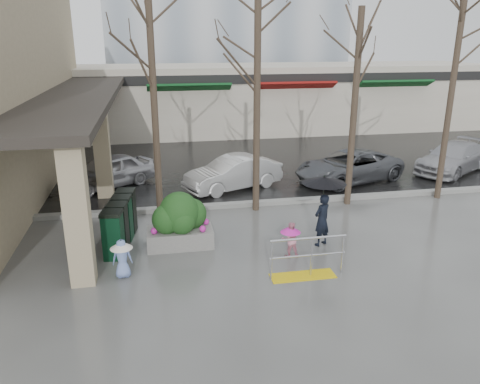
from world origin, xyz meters
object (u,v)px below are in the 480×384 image
object	(u,v)px
planter	(180,221)
car_b	(233,173)
tree_east	(458,43)
news_boxes	(120,222)
tree_west	(151,54)
car_a	(107,171)
handrail	(306,262)
car_c	(349,166)
car_d	(453,158)
child_pink	(290,237)
woman	(323,201)
tree_midwest	(258,49)
child_blue	(122,255)
tree_mideast	(358,61)

from	to	relation	value
planter	car_b	size ratio (longest dim) A/B	0.48
tree_east	news_boxes	size ratio (longest dim) A/B	3.02
tree_west	planter	world-z (taller)	tree_west
tree_west	car_a	xyz separation A→B (m)	(-1.90, 3.57, -4.45)
handrail	tree_west	distance (m)	7.52
handrail	tree_west	bearing A→B (deg)	124.99
car_c	car_d	distance (m)	5.07
handrail	child_pink	world-z (taller)	handrail
car_d	woman	bearing A→B (deg)	-84.41
child_pink	car_c	world-z (taller)	car_c
tree_midwest	news_boxes	world-z (taller)	tree_midwest
child_blue	car_b	world-z (taller)	car_b
tree_west	child_pink	world-z (taller)	tree_west
tree_east	tree_midwest	bearing A→B (deg)	180.00
child_blue	car_c	distance (m)	10.80
tree_east	child_blue	size ratio (longest dim) A/B	7.32
handrail	planter	world-z (taller)	planter
woman	news_boxes	bearing A→B (deg)	-40.43
news_boxes	car_c	distance (m)	9.83
news_boxes	tree_mideast	bearing A→B (deg)	23.48
car_b	car_c	bearing A→B (deg)	68.78
tree_east	car_c	size ratio (longest dim) A/B	1.59
car_a	car_c	world-z (taller)	same
car_a	tree_midwest	bearing A→B (deg)	21.82
tree_mideast	woman	xyz separation A→B (m)	(-2.13, -3.13, -3.56)
tree_midwest	car_c	distance (m)	6.85
handrail	tree_east	bearing A→B (deg)	35.86
tree_mideast	tree_east	distance (m)	3.54
tree_east	planter	xyz separation A→B (m)	(-9.51, -2.46, -4.63)
planter	news_boxes	world-z (taller)	planter
handrail	child_pink	bearing A→B (deg)	92.80
tree_west	tree_mideast	bearing A→B (deg)	0.00
child_blue	tree_east	bearing A→B (deg)	-162.66
child_blue	planter	xyz separation A→B (m)	(1.49, 1.55, 0.17)
tree_midwest	car_a	size ratio (longest dim) A/B	1.89
woman	car_c	xyz separation A→B (m)	(3.23, 5.65, -0.67)
woman	tree_midwest	bearing A→B (deg)	-98.29
handrail	car_b	world-z (taller)	car_b
child_blue	car_b	xyz separation A→B (m)	(3.85, 6.42, 0.05)
car_b	tree_midwest	bearing A→B (deg)	-14.20
car_c	car_b	bearing A→B (deg)	-107.33
woman	child_blue	xyz separation A→B (m)	(-5.37, -0.88, -0.71)
news_boxes	car_a	xyz separation A→B (m)	(-0.77, 5.57, -0.02)
handrail	planter	bearing A→B (deg)	140.76
tree_mideast	car_d	size ratio (longest dim) A/B	1.50
tree_mideast	woman	world-z (taller)	tree_mideast
car_a	handrail	bearing A→B (deg)	-1.05
child_pink	car_c	xyz separation A→B (m)	(4.30, 6.20, 0.07)
tree_west	woman	world-z (taller)	tree_west
tree_east	car_c	bearing A→B (deg)	133.54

